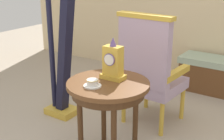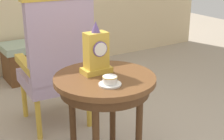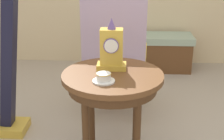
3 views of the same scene
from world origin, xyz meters
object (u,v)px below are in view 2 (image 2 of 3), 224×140
armchair (57,61)px  side_table (105,89)px  mantel_clock (96,53)px  window_bench (47,58)px  teacup_left (110,81)px

armchair → side_table: bearing=-88.9°
mantel_clock → side_table: bearing=-82.3°
window_bench → armchair: bearing=-107.2°
mantel_clock → window_bench: size_ratio=0.32×
teacup_left → armchair: armchair is taller
side_table → mantel_clock: mantel_clock is taller
teacup_left → mantel_clock: mantel_clock is taller
side_table → teacup_left: 0.18m
side_table → window_bench: side_table is taller
teacup_left → armchair: 0.87m
armchair → window_bench: armchair is taller
teacup_left → mantel_clock: bearing=80.9°
mantel_clock → window_bench: bearing=78.6°
side_table → armchair: size_ratio=0.61×
armchair → window_bench: bearing=72.8°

